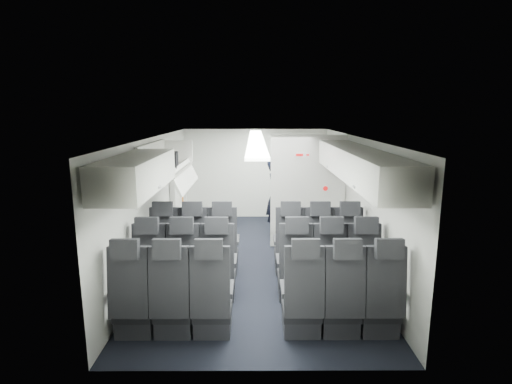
{
  "coord_description": "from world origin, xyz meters",
  "views": [
    {
      "loc": [
        -0.03,
        -6.58,
        2.57
      ],
      "look_at": [
        0.0,
        0.4,
        1.15
      ],
      "focal_mm": 28.0,
      "sensor_mm": 36.0,
      "label": 1
    }
  ],
  "objects_px": {
    "seat_row_front": "(256,249)",
    "flight_attendant": "(276,196)",
    "boarding_door": "(177,190)",
    "carry_on_bag": "(163,161)",
    "seat_row_rear": "(257,303)",
    "galley_unit": "(296,181)",
    "seat_row_mid": "(257,272)"
  },
  "relations": [
    {
      "from": "seat_row_rear",
      "to": "boarding_door",
      "type": "xyz_separation_m",
      "value": [
        -1.64,
        3.89,
        0.55
      ]
    },
    {
      "from": "seat_row_front",
      "to": "flight_attendant",
      "type": "bearing_deg",
      "value": 78.51
    },
    {
      "from": "seat_row_mid",
      "to": "carry_on_bag",
      "type": "bearing_deg",
      "value": 146.92
    },
    {
      "from": "galley_unit",
      "to": "carry_on_bag",
      "type": "distance_m",
      "value": 4.1
    },
    {
      "from": "carry_on_bag",
      "to": "boarding_door",
      "type": "bearing_deg",
      "value": 91.47
    },
    {
      "from": "seat_row_front",
      "to": "carry_on_bag",
      "type": "bearing_deg",
      "value": 178.66
    },
    {
      "from": "flight_attendant",
      "to": "carry_on_bag",
      "type": "xyz_separation_m",
      "value": [
        -1.86,
        -2.07,
        1.0
      ]
    },
    {
      "from": "seat_row_rear",
      "to": "boarding_door",
      "type": "distance_m",
      "value": 4.25
    },
    {
      "from": "seat_row_front",
      "to": "galley_unit",
      "type": "relative_size",
      "value": 1.75
    },
    {
      "from": "boarding_door",
      "to": "flight_attendant",
      "type": "bearing_deg",
      "value": 0.59
    },
    {
      "from": "boarding_door",
      "to": "carry_on_bag",
      "type": "relative_size",
      "value": 4.24
    },
    {
      "from": "seat_row_rear",
      "to": "flight_attendant",
      "type": "relative_size",
      "value": 2.03
    },
    {
      "from": "seat_row_rear",
      "to": "carry_on_bag",
      "type": "xyz_separation_m",
      "value": [
        -1.43,
        1.83,
        1.42
      ]
    },
    {
      "from": "boarding_door",
      "to": "flight_attendant",
      "type": "relative_size",
      "value": 1.14
    },
    {
      "from": "seat_row_rear",
      "to": "galley_unit",
      "type": "height_order",
      "value": "galley_unit"
    },
    {
      "from": "galley_unit",
      "to": "flight_attendant",
      "type": "relative_size",
      "value": 1.16
    },
    {
      "from": "boarding_door",
      "to": "galley_unit",
      "type": "bearing_deg",
      "value": 24.28
    },
    {
      "from": "seat_row_front",
      "to": "galley_unit",
      "type": "height_order",
      "value": "galley_unit"
    },
    {
      "from": "seat_row_front",
      "to": "seat_row_rear",
      "type": "relative_size",
      "value": 1.0
    },
    {
      "from": "seat_row_mid",
      "to": "boarding_door",
      "type": "bearing_deg",
      "value": 118.77
    },
    {
      "from": "seat_row_front",
      "to": "flight_attendant",
      "type": "relative_size",
      "value": 2.03
    },
    {
      "from": "seat_row_rear",
      "to": "carry_on_bag",
      "type": "relative_size",
      "value": 7.59
    },
    {
      "from": "seat_row_mid",
      "to": "boarding_door",
      "type": "height_order",
      "value": "boarding_door"
    },
    {
      "from": "seat_row_mid",
      "to": "carry_on_bag",
      "type": "height_order",
      "value": "carry_on_bag"
    },
    {
      "from": "boarding_door",
      "to": "carry_on_bag",
      "type": "height_order",
      "value": "carry_on_bag"
    },
    {
      "from": "seat_row_front",
      "to": "flight_attendant",
      "type": "distance_m",
      "value": 2.19
    },
    {
      "from": "galley_unit",
      "to": "carry_on_bag",
      "type": "bearing_deg",
      "value": -126.51
    },
    {
      "from": "boarding_door",
      "to": "carry_on_bag",
      "type": "bearing_deg",
      "value": -84.28
    },
    {
      "from": "seat_row_rear",
      "to": "carry_on_bag",
      "type": "bearing_deg",
      "value": 128.02
    },
    {
      "from": "flight_attendant",
      "to": "carry_on_bag",
      "type": "bearing_deg",
      "value": 154.34
    },
    {
      "from": "seat_row_rear",
      "to": "seat_row_mid",
      "type": "bearing_deg",
      "value": 90.0
    },
    {
      "from": "seat_row_mid",
      "to": "seat_row_rear",
      "type": "distance_m",
      "value": 0.9
    }
  ]
}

